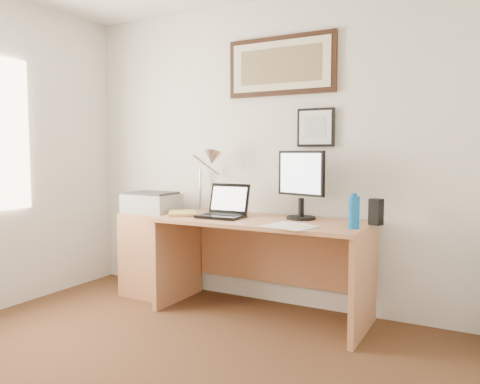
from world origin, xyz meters
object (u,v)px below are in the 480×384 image
Objects in this scene: laptop at (224,210)px; printer at (152,202)px; side_cabinet at (155,254)px; book at (169,213)px; desk at (266,248)px; water_bottle at (354,212)px; lcd_monitor at (301,181)px.

printer is at bearing 173.17° from laptop.
book is at bearing -30.12° from side_cabinet.
printer is (-1.11, -0.02, 0.30)m from desk.
book is 0.69× the size of printer.
side_cabinet is 0.51m from book.
printer is (-1.83, 0.17, -0.04)m from water_bottle.
lcd_monitor is at bearing 152.54° from water_bottle.
side_cabinet is at bearing 175.19° from water_bottle.
lcd_monitor is (0.57, 0.17, 0.23)m from laptop.
desk is 3.64× the size of printer.
side_cabinet is 3.38× the size of water_bottle.
desk is 0.59m from lcd_monitor.
side_cabinet is 2.10× the size of laptop.
laptop is at bearing -6.13° from side_cabinet.
book is 0.87× the size of laptop.
lcd_monitor reaches higher than side_cabinet.
laptop is 0.79× the size of printer.
water_bottle is at bearing 0.47° from book.
lcd_monitor is (1.05, 0.26, 0.28)m from book.
laptop is at bearing -159.51° from desk.
lcd_monitor is at bearing 16.83° from laptop.
side_cabinet is 0.45m from printer.
side_cabinet is 1.40× the size of lcd_monitor.
desk is at bearing 20.49° from laptop.
lcd_monitor is at bearing 12.25° from desk.
printer reaches higher than book.
book is 0.19× the size of desk.
desk is 0.44m from laptop.
desk is at bearing -167.75° from lcd_monitor.
book is at bearing -166.30° from lcd_monitor.
side_cabinet is at bearing -178.11° from desk.
water_bottle is 1.04m from laptop.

